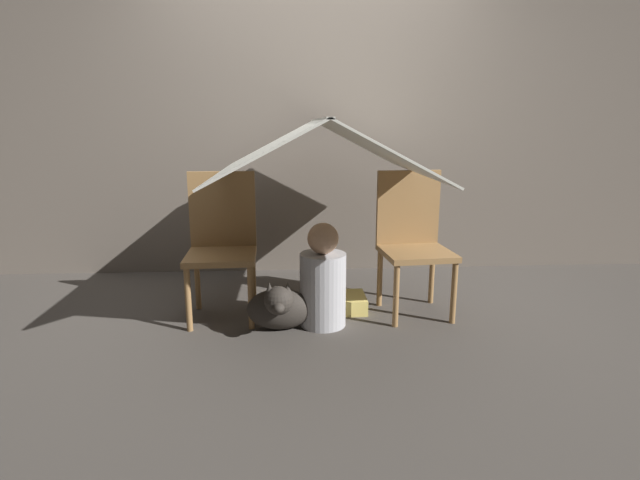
# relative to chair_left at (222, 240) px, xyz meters

# --- Properties ---
(ground_plane) EXTENTS (8.80, 8.80, 0.00)m
(ground_plane) POSITION_rel_chair_left_xyz_m (0.62, -0.17, -0.49)
(ground_plane) COLOR #47423D
(wall_back) EXTENTS (7.00, 0.05, 2.50)m
(wall_back) POSITION_rel_chair_left_xyz_m (0.62, 1.00, 0.76)
(wall_back) COLOR #6B6056
(wall_back) RESTS_ON ground_plane
(chair_left) EXTENTS (0.44, 0.44, 0.91)m
(chair_left) POSITION_rel_chair_left_xyz_m (0.00, 0.00, 0.00)
(chair_left) COLOR olive
(chair_left) RESTS_ON ground_plane
(chair_right) EXTENTS (0.46, 0.46, 0.91)m
(chair_right) POSITION_rel_chair_left_xyz_m (1.22, -0.00, 0.00)
(chair_right) COLOR olive
(chair_right) RESTS_ON ground_plane
(sheet_canopy) EXTENTS (1.23, 1.57, 0.33)m
(sheet_canopy) POSITION_rel_chair_left_xyz_m (0.62, -0.08, 0.59)
(sheet_canopy) COLOR silver
(person_front) EXTENTS (0.28, 0.28, 0.64)m
(person_front) POSITION_rel_chair_left_xyz_m (0.63, -0.22, -0.21)
(person_front) COLOR #B2B2B7
(person_front) RESTS_ON ground_plane
(dog) EXTENTS (0.39, 0.36, 0.34)m
(dog) POSITION_rel_chair_left_xyz_m (0.36, -0.31, -0.34)
(dog) COLOR #332D28
(dog) RESTS_ON ground_plane
(floor_cushion) EXTENTS (0.35, 0.28, 0.10)m
(floor_cushion) POSITION_rel_chair_left_xyz_m (0.75, 0.02, -0.44)
(floor_cushion) COLOR #E5CC66
(floor_cushion) RESTS_ON ground_plane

